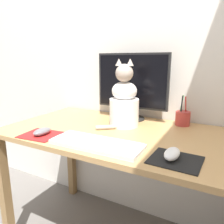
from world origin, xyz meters
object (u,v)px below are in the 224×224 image
object	(u,v)px
computer_mouse_left	(42,131)
computer_mouse_right	(172,154)
keyboard	(96,143)
monitor	(132,85)
pen_cup	(183,118)
cat	(124,102)

from	to	relation	value
computer_mouse_left	computer_mouse_right	bearing A→B (deg)	3.11
keyboard	computer_mouse_right	bearing A→B (deg)	3.33
monitor	pen_cup	world-z (taller)	monitor
monitor	keyboard	xyz separation A→B (m)	(0.04, -0.49, -0.21)
pen_cup	monitor	bearing A→B (deg)	-176.64
keyboard	computer_mouse_left	bearing A→B (deg)	-178.99
cat	computer_mouse_left	bearing A→B (deg)	-148.62
computer_mouse_right	cat	world-z (taller)	cat
keyboard	pen_cup	bearing A→B (deg)	60.59
computer_mouse_right	pen_cup	size ratio (longest dim) A/B	0.65
monitor	keyboard	size ratio (longest dim) A/B	1.11
computer_mouse_left	keyboard	bearing A→B (deg)	1.93
keyboard	computer_mouse_left	distance (m)	0.32
keyboard	computer_mouse_right	world-z (taller)	computer_mouse_right
computer_mouse_left	pen_cup	xyz separation A→B (m)	(0.59, 0.52, 0.02)
computer_mouse_right	cat	distance (m)	0.48
keyboard	computer_mouse_right	size ratio (longest dim) A/B	3.71
monitor	cat	world-z (taller)	monitor
pen_cup	computer_mouse_left	bearing A→B (deg)	-138.76
cat	pen_cup	distance (m)	0.36
computer_mouse_right	pen_cup	distance (m)	0.49
monitor	cat	size ratio (longest dim) A/B	1.22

